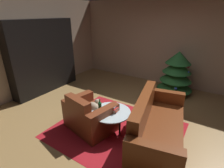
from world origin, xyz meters
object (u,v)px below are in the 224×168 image
object	(u,v)px
coffee_table	(111,113)
bottle_on_table	(100,107)
decorated_tree	(176,73)
bookshelf_unit	(48,57)
book_stack_on_table	(113,108)
couch_red	(156,128)
armchair_red	(89,116)

from	to	relation	value
coffee_table	bottle_on_table	bearing A→B (deg)	-136.71
bottle_on_table	decorated_tree	xyz separation A→B (m)	(0.77, 2.70, 0.05)
bookshelf_unit	book_stack_on_table	size ratio (longest dim) A/B	9.75
bookshelf_unit	bottle_on_table	world-z (taller)	bookshelf_unit
coffee_table	book_stack_on_table	size ratio (longest dim) A/B	3.60
bookshelf_unit	book_stack_on_table	distance (m)	2.97
couch_red	bookshelf_unit	bearing A→B (deg)	170.93
armchair_red	couch_red	world-z (taller)	couch_red
couch_red	book_stack_on_table	size ratio (longest dim) A/B	9.45
book_stack_on_table	bottle_on_table	bearing A→B (deg)	-136.93
book_stack_on_table	bottle_on_table	world-z (taller)	bottle_on_table
armchair_red	book_stack_on_table	distance (m)	0.55
decorated_tree	book_stack_on_table	bearing A→B (deg)	-103.16
armchair_red	bottle_on_table	bearing A→B (deg)	0.53
coffee_table	decorated_tree	distance (m)	2.64
coffee_table	decorated_tree	xyz separation A→B (m)	(0.62, 2.56, 0.21)
book_stack_on_table	couch_red	bearing A→B (deg)	12.35
bookshelf_unit	decorated_tree	xyz separation A→B (m)	(3.41, 1.76, -0.40)
bookshelf_unit	decorated_tree	size ratio (longest dim) A/B	1.65
bookshelf_unit	book_stack_on_table	world-z (taller)	bookshelf_unit
couch_red	book_stack_on_table	world-z (taller)	couch_red
coffee_table	book_stack_on_table	bearing A→B (deg)	41.67
armchair_red	decorated_tree	bearing A→B (deg)	68.70
bookshelf_unit	coffee_table	distance (m)	2.97
bookshelf_unit	decorated_tree	world-z (taller)	bookshelf_unit
coffee_table	decorated_tree	size ratio (longest dim) A/B	0.61
armchair_red	book_stack_on_table	world-z (taller)	armchair_red
armchair_red	couch_red	size ratio (longest dim) A/B	0.54
couch_red	bottle_on_table	distance (m)	1.12
bookshelf_unit	couch_red	size ratio (longest dim) A/B	1.03
armchair_red	decorated_tree	xyz separation A→B (m)	(1.05, 2.71, 0.35)
bookshelf_unit	bottle_on_table	distance (m)	2.84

